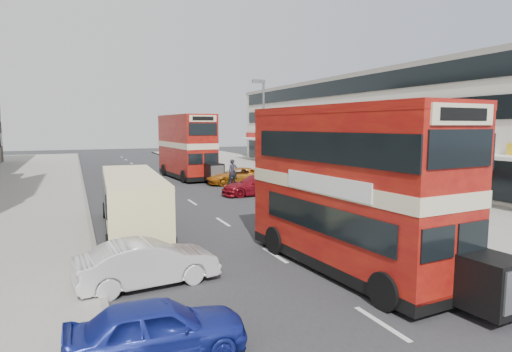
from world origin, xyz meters
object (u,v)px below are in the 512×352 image
car_right_a (256,185)px  coach (132,200)px  bus_main (350,188)px  car_left_front (148,263)px  pedestrian_near (323,183)px  car_left_near (158,329)px  cyclist (233,179)px  street_lamp (262,125)px  bus_second (187,146)px  car_right_b (237,176)px

car_right_a → coach: bearing=-51.4°
bus_main → coach: (-5.92, 8.06, -1.31)m
car_left_front → pedestrian_near: bearing=-55.3°
car_left_near → cyclist: 23.88m
street_lamp → pedestrian_near: street_lamp is taller
coach → pedestrian_near: (12.76, 4.70, -0.47)m
bus_main → car_left_near: size_ratio=2.60×
bus_main → bus_second: 26.69m
bus_second → car_left_front: size_ratio=2.41×
bus_second → car_right_a: bearing=95.5°
pedestrian_near → cyclist: (-4.13, 6.01, -0.20)m
bus_second → car_right_a: (2.00, -11.24, -2.20)m
car_left_near → car_right_b: (10.65, 24.04, 0.06)m
bus_main → coach: bearing=-58.5°
bus_second → coach: bus_second is taller
street_lamp → car_right_a: 5.32m
bus_main → bus_second: bearing=-97.3°
bus_main → car_right_b: bearing=-105.2°
car_left_front → car_right_a: car_right_a is taller
coach → pedestrian_near: bearing=22.9°
coach → bus_second: bearing=71.8°
bus_second → bus_main: bearing=82.9°
car_left_near → car_right_a: 21.07m
car_left_front → cyclist: bearing=-33.9°
street_lamp → car_left_near: (-11.76, -21.46, -4.16)m
coach → car_right_a: bearing=41.7°
bus_main → car_right_a: bearing=-106.4°
street_lamp → cyclist: street_lamp is taller
street_lamp → bus_main: (-4.95, -18.32, -2.04)m
car_left_front → car_right_b: car_left_front is taller
coach → car_right_b: size_ratio=1.88×
bus_main → car_right_a: size_ratio=2.00×
bus_second → car_right_a: 11.63m
car_left_near → car_right_a: (9.98, 18.56, 0.07)m
car_left_front → cyclist: (9.07, 17.67, 0.07)m
car_right_a → car_left_front: bearing=-34.0°
car_left_near → car_left_front: size_ratio=0.88×
car_left_front → pedestrian_near: 17.61m
car_left_near → car_right_a: bearing=-27.6°
street_lamp → coach: (-10.86, -10.27, -3.35)m
bus_main → car_right_a: 15.88m
bus_second → pedestrian_near: bearing=107.6°
car_left_near → car_left_front: 4.25m
car_left_front → car_right_b: 22.28m
car_right_b → pedestrian_near: 8.69m
car_left_near → car_right_a: size_ratio=0.77×
coach → car_right_b: bearing=55.5°
pedestrian_near → car_left_near: bearing=12.8°
car_right_b → cyclist: cyclist is taller
bus_second → car_left_front: bus_second is taller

